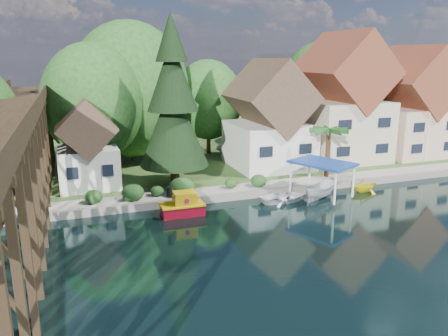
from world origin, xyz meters
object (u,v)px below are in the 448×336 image
Objects in this scene: palm_tree at (329,132)px; boat_canopy at (321,183)px; flagpole at (431,120)px; tugboat at (183,206)px; boat_white_a at (285,196)px; trestle_bridge at (10,160)px; house_right at (410,109)px; conifer at (173,105)px; shed at (88,149)px; house_center at (342,106)px; boat_yellow at (365,184)px; house_left at (269,122)px.

boat_canopy is at bearing -127.11° from palm_tree.
flagpole is 2.26× the size of tugboat.
palm_tree is 13.85m from flagpole.
trestle_bridge is at bearing 91.29° from boat_white_a.
house_right reaches higher than palm_tree.
conifer is at bearing 170.86° from palm_tree.
house_center is at bearing 4.24° from shed.
boat_white_a is 7.94m from boat_yellow.
boat_white_a is (7.87, -6.06, -7.21)m from conifer.
house_right reaches higher than trestle_bridge.
boat_white_a is at bearing -149.25° from palm_tree.
house_center reaches higher than boat_yellow.
shed is at bearing 163.71° from conifer.
conifer is (12.20, 7.22, 2.30)m from trestle_bridge.
palm_tree is 6.28m from boat_canopy.
shed reaches higher than boat_white_a.
house_right reaches higher than boat_white_a.
tugboat is 8.78m from boat_white_a.
shed is 21.88m from palm_tree.
shed is at bearing 59.51° from boat_white_a.
palm_tree is 1.19× the size of boat_white_a.
house_left is at bearing 166.57° from flagpole.
boat_canopy is (-16.87, -5.95, -3.70)m from flagpole.
house_right is at bearing -57.27° from boat_yellow.
boat_yellow is at bearing -111.59° from house_center.
house_left is 16.01m from tugboat.
conifer is (-19.80, -4.10, 1.23)m from house_center.
boat_white_a is at bearing 173.23° from boat_canopy.
boat_white_a is (20.07, 1.16, -4.91)m from trestle_bridge.
conifer is at bearing -161.55° from house_left.
boat_white_a is (-2.93, -9.66, -4.70)m from house_left.
boat_canopy is (23.27, 0.78, -3.99)m from trestle_bridge.
house_right is (41.00, 10.83, 0.43)m from trestle_bridge.
flagpole is at bearing -4.22° from shed.
tugboat is at bearing -168.45° from flagpole.
boat_canopy is 2.19× the size of boat_yellow.
house_center reaches higher than tugboat.
house_center is 27.20m from shed.
flagpole is (8.14, -4.59, -1.35)m from house_center.
house_right is (9.00, -0.50, -0.64)m from house_center.
trestle_bridge is at bearing -160.51° from house_center.
house_left is 11.66m from conifer.
house_left is 18.11m from shed.
shed is at bearing 154.93° from boat_canopy.
tugboat is (-11.71, -9.99, -4.43)m from house_left.
flagpole reaches higher than boat_white_a.
trestle_bridge is 40.70m from flagpole.
tugboat reaches higher than boat_yellow.
house_right is 16.94m from boat_yellow.
house_right is 23.67m from boat_white_a.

